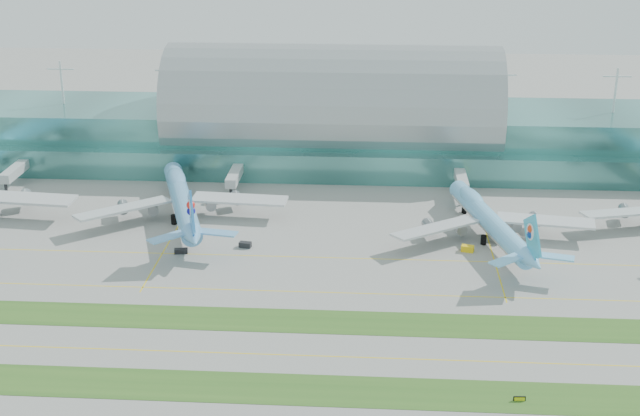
# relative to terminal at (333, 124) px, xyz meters

# --- Properties ---
(ground) EXTENTS (700.00, 700.00, 0.00)m
(ground) POSITION_rel_terminal_xyz_m (-0.01, -128.79, -14.23)
(ground) COLOR gray
(ground) RESTS_ON ground
(terminal) EXTENTS (340.00, 69.10, 36.00)m
(terminal) POSITION_rel_terminal_xyz_m (0.00, 0.00, 0.00)
(terminal) COLOR #3D7A75
(terminal) RESTS_ON ground
(grass_strip_near) EXTENTS (420.00, 12.00, 0.08)m
(grass_strip_near) POSITION_rel_terminal_xyz_m (-0.01, -156.79, -14.19)
(grass_strip_near) COLOR #2D591E
(grass_strip_near) RESTS_ON ground
(grass_strip_far) EXTENTS (420.00, 12.00, 0.08)m
(grass_strip_far) POSITION_rel_terminal_xyz_m (-0.01, -126.79, -14.19)
(grass_strip_far) COLOR #2D591E
(grass_strip_far) RESTS_ON ground
(taxiline_b) EXTENTS (420.00, 0.35, 0.01)m
(taxiline_b) POSITION_rel_terminal_xyz_m (-0.01, -142.79, -14.22)
(taxiline_b) COLOR yellow
(taxiline_b) RESTS_ON ground
(taxiline_c) EXTENTS (420.00, 0.35, 0.01)m
(taxiline_c) POSITION_rel_terminal_xyz_m (-0.01, -110.79, -14.22)
(taxiline_c) COLOR yellow
(taxiline_c) RESTS_ON ground
(taxiline_d) EXTENTS (420.00, 0.35, 0.01)m
(taxiline_d) POSITION_rel_terminal_xyz_m (-0.01, -88.79, -14.22)
(taxiline_d) COLOR yellow
(taxiline_d) RESTS_ON ground
(airliner_b) EXTENTS (62.27, 72.23, 20.38)m
(airliner_b) POSITION_rel_terminal_xyz_m (-43.36, -61.39, -7.94)
(airliner_b) COLOR #62A4D8
(airliner_b) RESTS_ON ground
(airliner_c) EXTENTS (59.59, 68.73, 19.14)m
(airliner_c) POSITION_rel_terminal_xyz_m (48.83, -71.84, -8.32)
(airliner_c) COLOR #6FC0F4
(airliner_c) RESTS_ON ground
(gse_c) EXTENTS (3.88, 2.26, 1.33)m
(gse_c) POSITION_rel_terminal_xyz_m (-38.05, -88.35, -13.56)
(gse_c) COLOR black
(gse_c) RESTS_ON ground
(gse_d) EXTENTS (3.66, 2.45, 1.56)m
(gse_d) POSITION_rel_terminal_xyz_m (-20.72, -82.99, -13.45)
(gse_d) COLOR black
(gse_d) RESTS_ON ground
(gse_e) EXTENTS (3.85, 2.84, 1.74)m
(gse_e) POSITION_rel_terminal_xyz_m (42.09, -81.91, -13.36)
(gse_e) COLOR yellow
(gse_e) RESTS_ON ground
(gse_f) EXTENTS (4.53, 3.05, 1.54)m
(gse_f) POSITION_rel_terminal_xyz_m (58.83, -84.44, -13.46)
(gse_f) COLOR black
(gse_f) RESTS_ON ground
(taxiway_sign_east) EXTENTS (2.50, 0.43, 1.05)m
(taxiway_sign_east) POSITION_rel_terminal_xyz_m (45.59, -158.12, -13.71)
(taxiway_sign_east) COLOR black
(taxiway_sign_east) RESTS_ON ground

